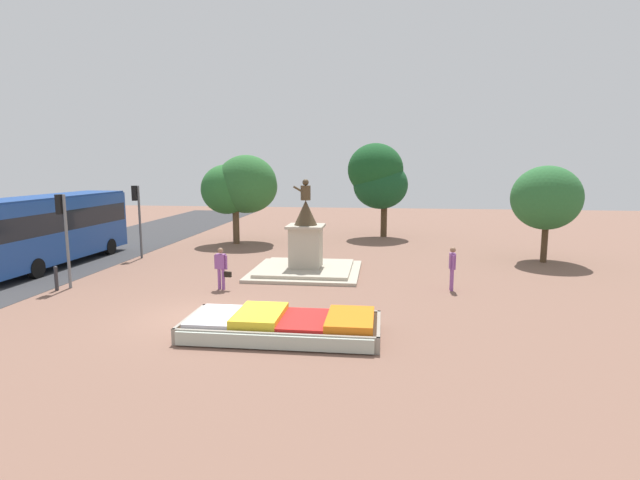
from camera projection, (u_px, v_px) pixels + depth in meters
The scene contains 12 objects.
ground_plane at pixel (203, 318), 16.64m from camera, with size 85.42×85.42×0.00m, color brown.
flower_planter at pixel (283, 326), 14.88m from camera, with size 5.86×2.66×0.70m.
statue_monument at pixel (306, 254), 23.39m from camera, with size 5.02×5.02×4.39m.
traffic_light_mid_block at pixel (64, 223), 20.23m from camera, with size 0.42×0.31×3.86m.
traffic_light_far_corner at pixel (137, 208), 26.74m from camera, with size 0.41×0.30×3.93m.
city_bus at pixel (52, 226), 24.90m from camera, with size 2.56×10.00×3.52m.
pedestrian_with_handbag at pixel (221, 266), 20.23m from camera, with size 0.73×0.27×1.72m.
pedestrian_near_planter at pixel (452, 265), 20.05m from camera, with size 0.23×0.57×1.78m.
kerb_bollard_north at pixel (56, 278), 20.13m from camera, with size 0.15×0.15×1.01m.
park_tree_far_left at pixel (378, 177), 34.28m from camera, with size 4.14×3.84×6.49m.
park_tree_behind_statue at pixel (546, 199), 25.55m from camera, with size 3.52×3.86×5.00m.
park_tree_far_right at pixel (242, 186), 31.69m from camera, with size 4.80×4.33×5.64m.
Camera 1 is at (5.88, -15.45, 5.08)m, focal length 28.00 mm.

